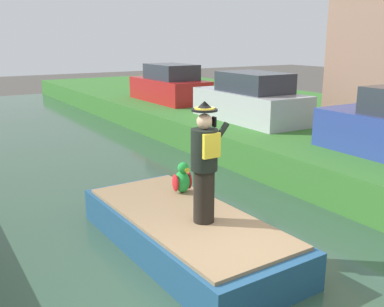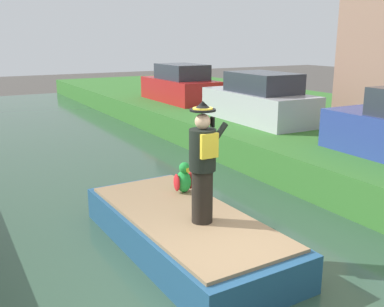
# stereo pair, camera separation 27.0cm
# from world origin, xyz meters

# --- Properties ---
(ground_plane) EXTENTS (80.00, 80.00, 0.00)m
(ground_plane) POSITION_xyz_m (0.00, 0.00, 0.00)
(ground_plane) COLOR #4C4742
(canal_water) EXTENTS (6.56, 48.00, 0.10)m
(canal_water) POSITION_xyz_m (0.00, 0.00, 0.05)
(canal_water) COLOR #33513D
(canal_water) RESTS_ON ground
(boat) EXTENTS (1.91, 4.24, 0.61)m
(boat) POSITION_xyz_m (0.00, 1.37, 0.40)
(boat) COLOR #23517A
(boat) RESTS_ON canal_water
(person_pirate) EXTENTS (0.61, 0.42, 1.85)m
(person_pirate) POSITION_xyz_m (0.09, 0.96, 1.64)
(person_pirate) COLOR black
(person_pirate) RESTS_ON boat
(parrot_plush) EXTENTS (0.36, 0.35, 0.57)m
(parrot_plush) POSITION_xyz_m (0.49, 2.28, 0.95)
(parrot_plush) COLOR green
(parrot_plush) RESTS_ON boat
(parked_car_silver) EXTENTS (1.77, 4.03, 1.50)m
(parked_car_silver) POSITION_xyz_m (5.42, 6.42, 1.55)
(parked_car_silver) COLOR #B7B7BC
(parked_car_silver) RESTS_ON grass_bank_far
(parked_car_red) EXTENTS (1.71, 4.00, 1.50)m
(parked_car_red) POSITION_xyz_m (5.42, 11.59, 1.55)
(parked_car_red) COLOR red
(parked_car_red) RESTS_ON grass_bank_far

